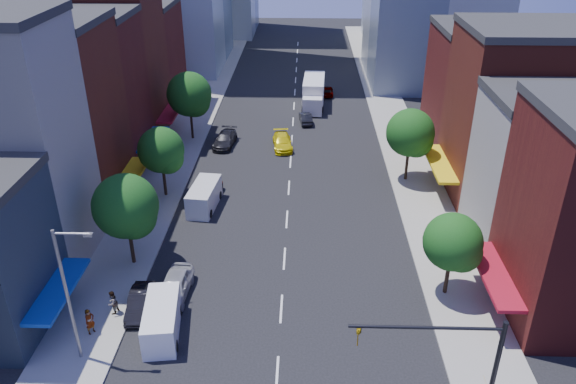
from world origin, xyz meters
name	(u,v)px	position (x,y,z in m)	size (l,w,h in m)	color
ground	(277,375)	(0.00, 0.00, 0.00)	(220.00, 220.00, 0.00)	black
sidewalk_left	(191,126)	(-12.50, 40.00, 0.07)	(5.00, 120.00, 0.15)	gray
sidewalk_right	(396,128)	(12.50, 40.00, 0.07)	(5.00, 120.00, 0.15)	gray
bldg_left_2	(43,120)	(-21.00, 20.50, 8.00)	(12.00, 9.00, 16.00)	#571C14
bldg_left_3	(79,95)	(-21.00, 29.00, 7.50)	(12.00, 8.00, 15.00)	#511514
bldg_left_4	(105,62)	(-21.00, 37.50, 8.50)	(12.00, 9.00, 17.00)	#571C14
bldg_left_5	(131,59)	(-21.00, 47.00, 6.50)	(12.00, 10.00, 13.00)	#511514
bldg_right_1	(560,176)	(21.00, 15.00, 6.00)	(12.00, 8.00, 12.00)	beige
bldg_right_2	(523,117)	(21.00, 24.00, 7.50)	(12.00, 10.00, 15.00)	#571C14
bldg_right_3	(489,93)	(21.00, 34.00, 6.50)	(12.00, 10.00, 13.00)	#511514
streetlight	(69,289)	(-11.81, 1.00, 5.28)	(2.25, 0.25, 9.00)	slate
tree_left_near	(128,209)	(-11.35, 10.92, 4.87)	(4.80, 4.80, 7.30)	black
tree_left_mid	(163,152)	(-11.35, 21.92, 4.53)	(4.20, 4.20, 6.65)	black
tree_left_far	(191,96)	(-11.35, 35.92, 5.20)	(5.00, 5.00, 7.75)	black
tree_right_near	(455,244)	(11.65, 7.92, 4.19)	(4.00, 4.00, 6.20)	black
tree_right_far	(412,135)	(11.65, 25.92, 4.86)	(4.60, 4.60, 7.20)	black
parked_car_front	(175,286)	(-7.50, 7.21, 0.83)	(1.95, 4.85, 1.65)	#9E9FA3
parked_car_second	(140,302)	(-9.50, 5.54, 0.68)	(1.45, 4.15, 1.37)	black
parked_car_third	(207,192)	(-7.50, 21.59, 0.66)	(2.18, 4.72, 1.31)	#999999
parked_car_rear	(225,139)	(-7.50, 34.21, 0.73)	(2.06, 5.06, 1.47)	black
cargo_van_near	(162,321)	(-7.48, 3.26, 1.07)	(2.65, 5.27, 2.15)	silver
cargo_van_far	(204,197)	(-7.51, 19.82, 1.09)	(2.57, 5.34, 2.20)	silver
taxi	(282,142)	(-1.00, 33.73, 0.72)	(2.01, 4.94, 1.43)	yellow
traffic_car_oncoming	(306,118)	(1.57, 41.66, 0.64)	(1.35, 3.87, 1.28)	black
traffic_car_far	(328,91)	(4.66, 52.75, 0.65)	(1.54, 3.83, 1.31)	#999999
box_truck	(314,94)	(2.60, 48.17, 1.70)	(3.10, 9.05, 3.60)	silver
pedestrian_near	(90,321)	(-12.04, 3.10, 1.06)	(0.66, 0.43, 1.82)	#999999
pedestrian_far	(112,302)	(-11.21, 5.07, 1.00)	(0.83, 0.65, 1.70)	#999999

